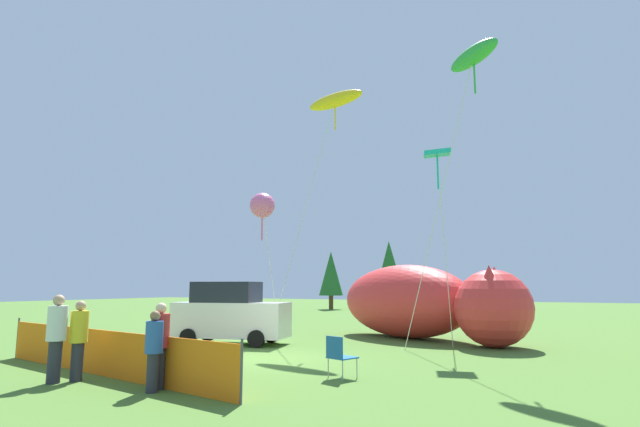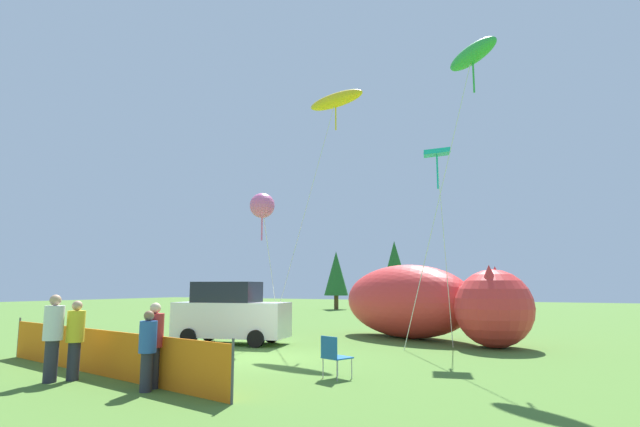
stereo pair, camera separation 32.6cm
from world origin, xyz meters
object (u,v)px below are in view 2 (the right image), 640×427
Objects in this scene: inflatable_cat at (423,304)px; kite_teal_diamond at (437,156)px; kite_green_fish at (472,56)px; parked_car at (231,314)px; spectator_in_white_shirt at (148,347)px; kite_yellow_hero at (336,101)px; spectator_in_blue_shirt at (53,334)px; kite_pink_octopus at (262,206)px; folding_chair at (334,354)px; spectator_in_red_shirt at (154,341)px; spectator_in_yellow_shirt at (75,336)px.

kite_teal_diamond is at bearing -35.44° from inflatable_cat.
parked_car is at bearing -174.88° from kite_green_fish.
kite_green_fish is (5.22, 8.30, 8.66)m from spectator_in_white_shirt.
spectator_in_blue_shirt is at bearing -99.46° from kite_yellow_hero.
parked_car is 8.36m from spectator_in_white_shirt.
parked_car is at bearing -165.01° from kite_teal_diamond.
kite_yellow_hero reaches higher than parked_car.
kite_green_fish is 8.91m from kite_pink_octopus.
kite_pink_octopus is (-4.70, -4.49, 3.67)m from inflatable_cat.
inflatable_cat is (5.93, 4.62, 0.28)m from parked_car.
kite_green_fish reaches higher than folding_chair.
spectator_in_white_shirt is 0.16× the size of kite_green_fish.
kite_green_fish reaches higher than spectator_in_red_shirt.
parked_car is at bearing 75.77° from folding_chair.
parked_car is 9.42m from kite_teal_diamond.
spectator_in_white_shirt is at bearing -85.58° from kite_yellow_hero.
inflatable_cat is 4.95× the size of spectator_in_red_shirt.
spectator_in_white_shirt is 0.23× the size of kite_teal_diamond.
kite_green_fish reaches higher than kite_pink_octopus.
kite_teal_diamond reaches higher than folding_chair.
spectator_in_red_shirt is 13.61m from kite_yellow_hero.
folding_chair is at bearing -64.93° from kite_yellow_hero.
spectator_in_white_shirt is (2.39, -0.13, -0.09)m from spectator_in_yellow_shirt.
spectator_in_yellow_shirt is at bearing 59.04° from spectator_in_blue_shirt.
kite_teal_diamond is (7.35, 1.97, 5.55)m from parked_car.
parked_car is 2.49× the size of spectator_in_yellow_shirt.
folding_chair is 0.55× the size of spectator_in_red_shirt.
parked_car is 0.44× the size of kite_green_fish.
parked_car is 0.51× the size of inflatable_cat.
spectator_in_yellow_shirt reaches higher than folding_chair.
kite_green_fish reaches higher than spectator_in_blue_shirt.
spectator_in_white_shirt is 2.64m from spectator_in_blue_shirt.
spectator_in_red_shirt is 0.17× the size of kite_green_fish.
spectator_in_white_shirt is at bearing -3.12° from spectator_in_yellow_shirt.
spectator_in_blue_shirt is (1.05, -7.76, -0.05)m from parked_car.
kite_yellow_hero is (2.86, 3.08, 8.75)m from parked_car.
spectator_in_red_shirt is at bearing -72.51° from kite_pink_octopus.
folding_chair is 5.89m from spectator_in_yellow_shirt.
spectator_in_white_shirt is 11.68m from kite_teal_diamond.
spectator_in_red_shirt is 2.27m from spectator_in_yellow_shirt.
spectator_in_yellow_shirt is 12.50m from kite_teal_diamond.
spectator_in_red_shirt reaches higher than folding_chair.
folding_chair is 12.50m from kite_yellow_hero.
inflatable_cat is at bearing 78.60° from spectator_in_red_shirt.
folding_chair is 0.11× the size of inflatable_cat.
kite_pink_octopus is (-2.31, 7.34, 4.09)m from spectator_in_red_shirt.
kite_green_fish is at bearing -20.73° from kite_yellow_hero.
kite_green_fish is at bearing -4.31° from folding_chair.
kite_pink_octopus is (1.23, 0.13, 3.96)m from parked_car.
kite_pink_octopus is (-0.05, 7.51, 4.08)m from spectator_in_yellow_shirt.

